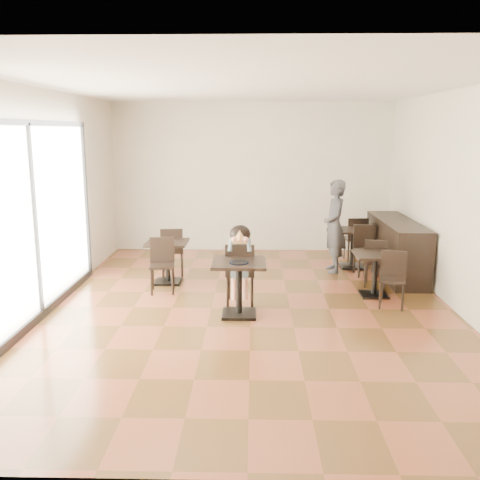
{
  "coord_description": "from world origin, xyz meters",
  "views": [
    {
      "loc": [
        0.03,
        -7.59,
        2.6
      ],
      "look_at": [
        -0.16,
        0.19,
        1.0
      ],
      "focal_mm": 40.0,
      "sensor_mm": 36.0,
      "label": 1
    }
  ],
  "objects_px": {
    "cafe_table_back": "(352,248)",
    "chair_back_a": "(355,239)",
    "child_table": "(239,289)",
    "adult_patron": "(335,226)",
    "child_chair": "(240,273)",
    "chair_back_b": "(366,251)",
    "child": "(240,265)",
    "chair_mid_a": "(376,262)",
    "chair_left_a": "(172,251)",
    "chair_left_b": "(162,266)",
    "cafe_table_left": "(168,262)",
    "chair_mid_b": "(393,280)",
    "cafe_table_mid": "(375,275)"
  },
  "relations": [
    {
      "from": "child_chair",
      "to": "chair_back_b",
      "type": "relative_size",
      "value": 1.06
    },
    {
      "from": "adult_patron",
      "to": "chair_mid_a",
      "type": "relative_size",
      "value": 2.07
    },
    {
      "from": "chair_left_a",
      "to": "chair_left_b",
      "type": "height_order",
      "value": "same"
    },
    {
      "from": "child_table",
      "to": "adult_patron",
      "type": "relative_size",
      "value": 0.46
    },
    {
      "from": "chair_mid_b",
      "to": "chair_left_a",
      "type": "xyz_separation_m",
      "value": [
        -3.56,
        1.76,
        0.03
      ]
    },
    {
      "from": "chair_mid_b",
      "to": "chair_left_b",
      "type": "xyz_separation_m",
      "value": [
        -3.56,
        0.66,
        0.03
      ]
    },
    {
      "from": "child_table",
      "to": "child",
      "type": "bearing_deg",
      "value": 90.0
    },
    {
      "from": "cafe_table_back",
      "to": "chair_back_a",
      "type": "bearing_deg",
      "value": 74.54
    },
    {
      "from": "chair_mid_b",
      "to": "cafe_table_back",
      "type": "bearing_deg",
      "value": 110.66
    },
    {
      "from": "chair_left_b",
      "to": "cafe_table_left",
      "type": "bearing_deg",
      "value": 82.92
    },
    {
      "from": "child",
      "to": "chair_left_b",
      "type": "xyz_separation_m",
      "value": [
        -1.28,
        0.54,
        -0.16
      ]
    },
    {
      "from": "cafe_table_left",
      "to": "chair_left_a",
      "type": "bearing_deg",
      "value": 90.0
    },
    {
      "from": "chair_left_b",
      "to": "child",
      "type": "bearing_deg",
      "value": -30.0
    },
    {
      "from": "child",
      "to": "cafe_table_left",
      "type": "xyz_separation_m",
      "value": [
        -1.28,
        1.09,
        -0.24
      ]
    },
    {
      "from": "chair_back_a",
      "to": "chair_back_b",
      "type": "height_order",
      "value": "same"
    },
    {
      "from": "child",
      "to": "chair_mid_a",
      "type": "bearing_deg",
      "value": 23.38
    },
    {
      "from": "child_table",
      "to": "chair_back_b",
      "type": "height_order",
      "value": "chair_back_b"
    },
    {
      "from": "child",
      "to": "cafe_table_mid",
      "type": "bearing_deg",
      "value": 11.49
    },
    {
      "from": "chair_mid_b",
      "to": "chair_left_a",
      "type": "height_order",
      "value": "chair_left_a"
    },
    {
      "from": "chair_left_b",
      "to": "chair_left_a",
      "type": "bearing_deg",
      "value": 82.92
    },
    {
      "from": "chair_left_b",
      "to": "chair_back_a",
      "type": "xyz_separation_m",
      "value": [
        3.54,
        2.25,
        0.01
      ]
    },
    {
      "from": "child",
      "to": "child_chair",
      "type": "bearing_deg",
      "value": 0.0
    },
    {
      "from": "child_chair",
      "to": "chair_mid_b",
      "type": "xyz_separation_m",
      "value": [
        2.28,
        -0.12,
        -0.06
      ]
    },
    {
      "from": "chair_mid_b",
      "to": "chair_left_b",
      "type": "height_order",
      "value": "chair_left_b"
    },
    {
      "from": "chair_mid_a",
      "to": "chair_left_b",
      "type": "bearing_deg",
      "value": 23.66
    },
    {
      "from": "child_table",
      "to": "chair_left_a",
      "type": "relative_size",
      "value": 0.9
    },
    {
      "from": "chair_left_a",
      "to": "child_table",
      "type": "bearing_deg",
      "value": 113.23
    },
    {
      "from": "child_chair",
      "to": "chair_left_a",
      "type": "bearing_deg",
      "value": -52.03
    },
    {
      "from": "chair_mid_a",
      "to": "chair_back_a",
      "type": "xyz_separation_m",
      "value": [
        -0.02,
        1.81,
        0.04
      ]
    },
    {
      "from": "cafe_table_back",
      "to": "chair_mid_a",
      "type": "height_order",
      "value": "chair_mid_a"
    },
    {
      "from": "adult_patron",
      "to": "cafe_table_back",
      "type": "distance_m",
      "value": 0.7
    },
    {
      "from": "cafe_table_back",
      "to": "chair_mid_a",
      "type": "relative_size",
      "value": 0.91
    },
    {
      "from": "chair_back_b",
      "to": "child",
      "type": "bearing_deg",
      "value": -147.19
    },
    {
      "from": "cafe_table_mid",
      "to": "chair_mid_a",
      "type": "xyz_separation_m",
      "value": [
        0.14,
        0.55,
        0.07
      ]
    },
    {
      "from": "child",
      "to": "chair_back_b",
      "type": "bearing_deg",
      "value": 36.86
    },
    {
      "from": "child_table",
      "to": "child_chair",
      "type": "height_order",
      "value": "child_chair"
    },
    {
      "from": "child_chair",
      "to": "adult_patron",
      "type": "bearing_deg",
      "value": -131.23
    },
    {
      "from": "cafe_table_left",
      "to": "cafe_table_mid",
      "type": "bearing_deg",
      "value": -10.89
    },
    {
      "from": "chair_back_b",
      "to": "cafe_table_back",
      "type": "bearing_deg",
      "value": 101.41
    },
    {
      "from": "cafe_table_left",
      "to": "cafe_table_back",
      "type": "relative_size",
      "value": 0.98
    },
    {
      "from": "adult_patron",
      "to": "chair_left_a",
      "type": "height_order",
      "value": "adult_patron"
    },
    {
      "from": "chair_left_b",
      "to": "child_chair",
      "type": "bearing_deg",
      "value": -30.0
    },
    {
      "from": "child_chair",
      "to": "cafe_table_left",
      "type": "distance_m",
      "value": 1.69
    },
    {
      "from": "child_chair",
      "to": "chair_mid_a",
      "type": "distance_m",
      "value": 2.48
    },
    {
      "from": "child_chair",
      "to": "chair_back_a",
      "type": "bearing_deg",
      "value": -128.96
    },
    {
      "from": "cafe_table_left",
      "to": "chair_mid_b",
      "type": "bearing_deg",
      "value": -18.75
    },
    {
      "from": "child_table",
      "to": "chair_back_a",
      "type": "distance_m",
      "value": 4.04
    },
    {
      "from": "cafe_table_mid",
      "to": "child",
      "type": "bearing_deg",
      "value": -168.51
    },
    {
      "from": "cafe_table_left",
      "to": "chair_left_a",
      "type": "distance_m",
      "value": 0.56
    },
    {
      "from": "child_chair",
      "to": "chair_back_a",
      "type": "height_order",
      "value": "child_chair"
    }
  ]
}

